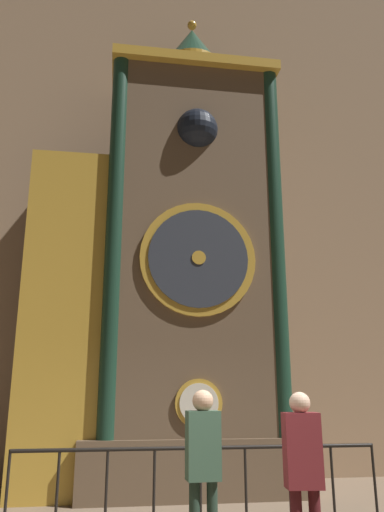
# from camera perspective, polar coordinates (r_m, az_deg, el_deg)

# --- Properties ---
(cathedral_back_wall) EXTENTS (24.00, 0.32, 15.41)m
(cathedral_back_wall) POSITION_cam_1_polar(r_m,az_deg,el_deg) (12.01, -3.40, 14.90)
(cathedral_back_wall) COLOR #997A5B
(cathedral_back_wall) RESTS_ON ground_plane
(clock_tower) EXTENTS (4.90, 1.83, 9.47)m
(clock_tower) POSITION_cam_1_polar(r_m,az_deg,el_deg) (9.36, -2.65, -1.05)
(clock_tower) COLOR brown
(clock_tower) RESTS_ON ground_plane
(railing_fence) EXTENTS (4.73, 0.05, 1.00)m
(railing_fence) POSITION_cam_1_polar(r_m,az_deg,el_deg) (6.91, 0.98, -24.55)
(railing_fence) COLOR black
(railing_fence) RESTS_ON ground_plane
(visitor_near) EXTENTS (0.35, 0.23, 1.69)m
(visitor_near) POSITION_cam_1_polar(r_m,az_deg,el_deg) (5.49, 1.28, -22.02)
(visitor_near) COLOR #213427
(visitor_near) RESTS_ON ground_plane
(visitor_far) EXTENTS (0.36, 0.26, 1.67)m
(visitor_far) POSITION_cam_1_polar(r_m,az_deg,el_deg) (5.23, 12.58, -22.29)
(visitor_far) COLOR #461518
(visitor_far) RESTS_ON ground_plane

